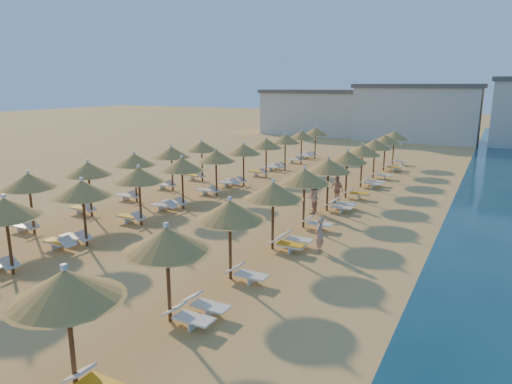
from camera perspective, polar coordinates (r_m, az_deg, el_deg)
The scene contains 9 objects.
ground at distance 22.81m, azimuth -5.71°, elevation -5.10°, with size 220.00×220.00×0.00m, color tan.
hotel_blocks at distance 64.42m, azimuth 21.10°, elevation 9.29°, with size 46.22×10.06×8.10m.
parasol_row_east at distance 24.70m, azimuth 7.66°, elevation 2.57°, with size 2.71×42.57×3.19m.
parasol_row_west at distance 28.22m, azimuth -7.04°, elevation 3.91°, with size 2.71×42.57×3.19m.
parasol_row_inland at distance 27.80m, azimuth -17.49°, elevation 3.26°, with size 2.71×20.83×3.19m.
loungers at distance 26.71m, azimuth -3.17°, elevation -1.55°, with size 14.27×40.47×0.66m.
beachgoer_c at distance 28.50m, azimuth 10.05°, elevation 0.30°, with size 1.02×0.42×1.74m, color tan.
beachgoer_a at distance 20.12m, azimuth 7.91°, elevation -5.32°, with size 0.58×0.38×1.58m, color tan.
beachgoer_b at distance 26.06m, azimuth 6.99°, elevation -0.63°, with size 0.92×0.72×1.89m, color tan.
Camera 1 is at (12.10, -17.96, 7.14)m, focal length 32.00 mm.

